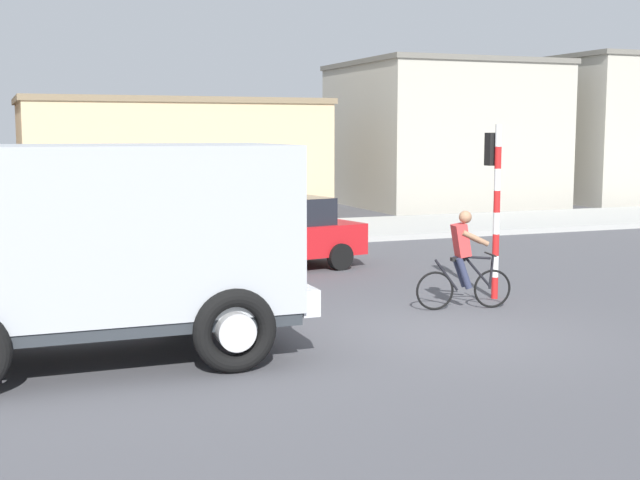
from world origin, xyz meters
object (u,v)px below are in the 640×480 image
Objects in this scene: car_red_near at (274,233)px; pedestrian_near_kerb at (197,230)px; truck_foreground at (94,238)px; cyclist at (464,260)px; traffic_light_pole at (495,187)px.

pedestrian_near_kerb is at bearing 143.72° from car_red_near.
car_red_near is at bearing 54.21° from truck_foreground.
traffic_light_pole reaches higher than cyclist.
cyclist is 1.06× the size of pedestrian_near_kerb.
car_red_near is at bearing -36.28° from pedestrian_near_kerb.
truck_foreground is at bearing -169.79° from cyclist.
traffic_light_pole is at bearing -53.09° from pedestrian_near_kerb.
cyclist is 0.54× the size of traffic_light_pole.
car_red_near is 1.87m from pedestrian_near_kerb.
cyclist is 7.15m from pedestrian_near_kerb.
traffic_light_pole is 1.98× the size of pedestrian_near_kerb.
cyclist is 1.74m from traffic_light_pole.
car_red_near is (4.63, 6.42, -0.85)m from truck_foreground.
car_red_near is (-2.76, 4.57, -1.25)m from traffic_light_pole.
truck_foreground is 6.50m from cyclist.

